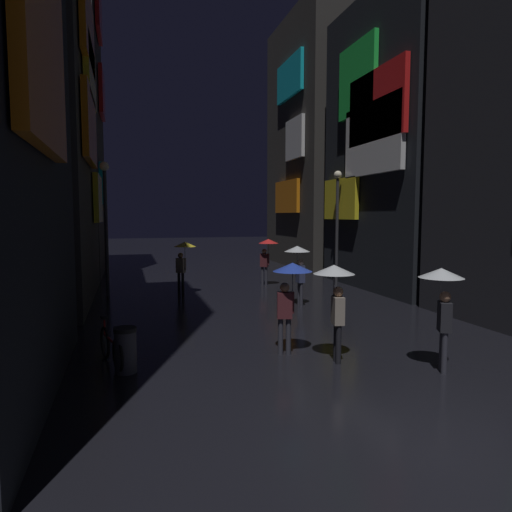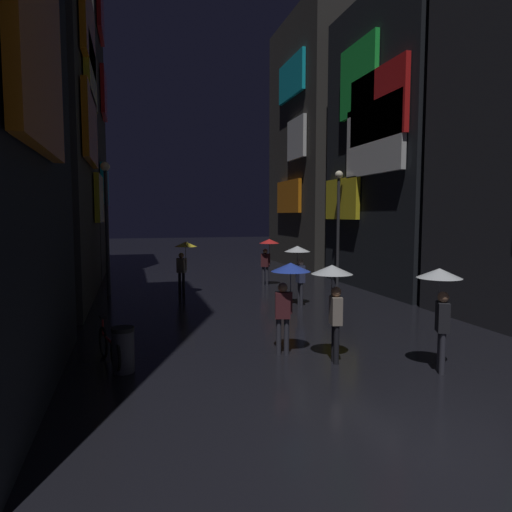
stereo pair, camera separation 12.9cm
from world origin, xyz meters
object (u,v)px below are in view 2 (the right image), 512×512
(pedestrian_foreground_left_clear, at_px, (440,291))
(pedestrian_midstreet_left_red, at_px, (268,249))
(pedestrian_foreground_right_clear, at_px, (333,286))
(bicycle_parked_at_storefront, at_px, (109,347))
(pedestrian_midstreet_centre_yellow, at_px, (184,253))
(streetlamp_right_far, at_px, (338,213))
(pedestrian_near_crossing_blue, at_px, (288,283))
(pedestrian_far_right_clear, at_px, (298,259))
(streetlamp_left_far, at_px, (107,212))
(trash_bin, at_px, (123,350))

(pedestrian_foreground_left_clear, bearing_deg, pedestrian_midstreet_left_red, 90.27)
(pedestrian_foreground_right_clear, height_order, bicycle_parked_at_storefront, pedestrian_foreground_right_clear)
(pedestrian_midstreet_centre_yellow, xyz_separation_m, streetlamp_right_far, (7.02, 0.42, 1.60))
(pedestrian_near_crossing_blue, distance_m, pedestrian_foreground_left_clear, 3.22)
(pedestrian_far_right_clear, distance_m, bicycle_parked_at_storefront, 7.96)
(pedestrian_midstreet_left_red, relative_size, pedestrian_near_crossing_blue, 1.00)
(pedestrian_near_crossing_blue, height_order, pedestrian_foreground_left_clear, same)
(pedestrian_midstreet_left_red, bearing_deg, pedestrian_foreground_right_clear, -99.38)
(bicycle_parked_at_storefront, bearing_deg, pedestrian_midstreet_left_red, 56.26)
(streetlamp_left_far, distance_m, trash_bin, 9.78)
(streetlamp_right_far, relative_size, streetlamp_left_far, 0.99)
(bicycle_parked_at_storefront, bearing_deg, pedestrian_midstreet_centre_yellow, 73.24)
(pedestrian_far_right_clear, height_order, pedestrian_foreground_left_clear, same)
(pedestrian_foreground_right_clear, relative_size, pedestrian_foreground_left_clear, 1.00)
(pedestrian_far_right_clear, distance_m, pedestrian_near_crossing_blue, 5.67)
(pedestrian_far_right_clear, distance_m, streetlamp_right_far, 5.59)
(bicycle_parked_at_storefront, bearing_deg, pedestrian_foreground_left_clear, -18.53)
(pedestrian_far_right_clear, xyz_separation_m, trash_bin, (-5.84, -5.47, -1.20))
(pedestrian_foreground_left_clear, xyz_separation_m, trash_bin, (-6.25, 1.62, -1.20))
(pedestrian_foreground_right_clear, relative_size, bicycle_parked_at_storefront, 1.20)
(streetlamp_right_far, bearing_deg, pedestrian_foreground_right_clear, -115.97)
(streetlamp_left_far, bearing_deg, pedestrian_near_crossing_blue, -64.49)
(pedestrian_midstreet_centre_yellow, bearing_deg, pedestrian_foreground_right_clear, -77.48)
(streetlamp_left_far, bearing_deg, pedestrian_far_right_clear, -30.56)
(pedestrian_foreground_right_clear, bearing_deg, trash_bin, 173.87)
(pedestrian_midstreet_centre_yellow, bearing_deg, pedestrian_foreground_left_clear, -69.76)
(pedestrian_foreground_right_clear, xyz_separation_m, pedestrian_far_right_clear, (1.43, 5.94, 0.00))
(trash_bin, bearing_deg, pedestrian_foreground_right_clear, -6.13)
(pedestrian_foreground_right_clear, xyz_separation_m, trash_bin, (-4.41, 0.47, -1.20))
(streetlamp_left_far, bearing_deg, trash_bin, -85.71)
(pedestrian_midstreet_left_red, distance_m, bicycle_parked_at_storefront, 11.76)
(pedestrian_foreground_right_clear, relative_size, streetlamp_left_far, 0.40)
(pedestrian_foreground_right_clear, height_order, pedestrian_near_crossing_blue, same)
(streetlamp_right_far, distance_m, streetlamp_left_far, 10.00)
(pedestrian_near_crossing_blue, height_order, trash_bin, pedestrian_near_crossing_blue)
(pedestrian_near_crossing_blue, bearing_deg, pedestrian_foreground_left_clear, -35.72)
(pedestrian_foreground_right_clear, bearing_deg, pedestrian_far_right_clear, 76.46)
(pedestrian_foreground_right_clear, distance_m, streetlamp_right_far, 11.28)
(streetlamp_left_far, bearing_deg, pedestrian_midstreet_left_red, 7.91)
(pedestrian_midstreet_centre_yellow, xyz_separation_m, bicycle_parked_at_storefront, (-2.58, -8.57, -1.28))
(pedestrian_midstreet_left_red, relative_size, streetlamp_right_far, 0.41)
(pedestrian_far_right_clear, relative_size, streetlamp_left_far, 0.40)
(pedestrian_far_right_clear, height_order, trash_bin, pedestrian_far_right_clear)
(streetlamp_right_far, bearing_deg, pedestrian_midstreet_centre_yellow, -176.55)
(pedestrian_midstreet_centre_yellow, height_order, pedestrian_foreground_right_clear, same)
(bicycle_parked_at_storefront, relative_size, trash_bin, 1.90)
(pedestrian_foreground_right_clear, height_order, pedestrian_far_right_clear, same)
(pedestrian_foreground_left_clear, relative_size, trash_bin, 2.28)
(pedestrian_foreground_right_clear, height_order, streetlamp_right_far, streetlamp_right_far)
(pedestrian_near_crossing_blue, distance_m, trash_bin, 3.84)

